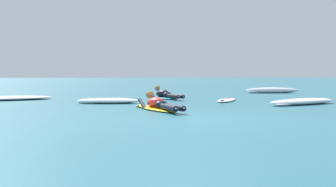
{
  "coord_description": "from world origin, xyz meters",
  "views": [
    {
      "loc": [
        -1.45,
        -8.12,
        0.99
      ],
      "look_at": [
        -0.01,
        4.45,
        0.31
      ],
      "focal_mm": 41.37,
      "sensor_mm": 36.0,
      "label": 1
    }
  ],
  "objects": [
    {
      "name": "ground_plane",
      "position": [
        0.0,
        10.0,
        0.0
      ],
      "size": [
        120.0,
        120.0,
        0.0
      ],
      "primitive_type": "plane",
      "color": "#2D6B7A"
    },
    {
      "name": "surfer_near",
      "position": [
        -0.56,
        2.06,
        0.14
      ],
      "size": [
        1.24,
        2.62,
        0.53
      ],
      "color": "yellow",
      "rests_on": "ground"
    },
    {
      "name": "surfer_far",
      "position": [
        0.08,
        6.52,
        0.14
      ],
      "size": [
        1.33,
        2.37,
        0.54
      ],
      "color": "#2DB2D1",
      "rests_on": "ground"
    },
    {
      "name": "drifting_surfboard",
      "position": [
        2.12,
        5.04,
        0.03
      ],
      "size": [
        1.33,
        1.97,
        0.16
      ],
      "color": "white",
      "rests_on": "ground"
    },
    {
      "name": "whitewater_front",
      "position": [
        5.72,
        9.96,
        0.13
      ],
      "size": [
        2.68,
        0.59,
        0.27
      ],
      "color": "white",
      "rests_on": "ground"
    },
    {
      "name": "whitewater_mid_left",
      "position": [
        -1.94,
        4.45,
        0.08
      ],
      "size": [
        2.05,
        0.8,
        0.18
      ],
      "color": "white",
      "rests_on": "ground"
    },
    {
      "name": "whitewater_mid_right",
      "position": [
        -5.6,
        6.38,
        0.07
      ],
      "size": [
        3.25,
        2.0,
        0.15
      ],
      "color": "white",
      "rests_on": "ground"
    },
    {
      "name": "whitewater_back",
      "position": [
        4.09,
        3.34,
        0.09
      ],
      "size": [
        2.74,
        1.66,
        0.19
      ],
      "color": "white",
      "rests_on": "ground"
    }
  ]
}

